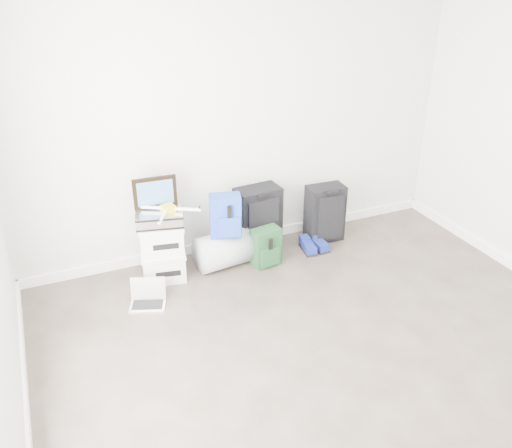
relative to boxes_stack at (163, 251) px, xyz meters
name	(u,v)px	position (x,y,z in m)	size (l,w,h in m)	color
ground	(376,403)	(0.94, -2.16, -0.29)	(5.00, 5.00, 0.00)	#342B26
room_envelope	(405,172)	(0.94, -2.14, 1.43)	(4.52, 5.02, 2.71)	silver
boxes_stack	(163,251)	(0.00, 0.00, 0.00)	(0.46, 0.40, 0.58)	silver
briefcase	(160,217)	(0.00, 0.00, 0.35)	(0.42, 0.30, 0.12)	#B2B2B7
painting	(155,192)	(0.00, 0.10, 0.56)	(0.40, 0.05, 0.30)	black
drone	(168,208)	(0.08, -0.02, 0.44)	(0.54, 0.54, 0.05)	gold
duffel_bag	(226,250)	(0.62, -0.02, -0.12)	(0.35, 0.35, 0.57)	#919599
blue_backpack	(226,217)	(0.62, -0.05, 0.26)	(0.33, 0.28, 0.41)	#1A36AA
large_suitcase	(258,220)	(1.04, 0.13, 0.05)	(0.47, 0.32, 0.69)	black
green_backpack	(266,248)	(1.00, -0.16, -0.11)	(0.30, 0.23, 0.39)	#163C1D
carry_on	(325,213)	(1.78, 0.06, 0.02)	(0.40, 0.27, 0.62)	black
shoes	(313,245)	(1.57, -0.09, -0.25)	(0.26, 0.30, 0.10)	black
rolled_rug	(336,210)	(1.96, 0.14, -0.01)	(0.19, 0.19, 0.57)	tan
laptop	(148,298)	(-0.25, -0.36, -0.24)	(0.37, 0.31, 0.22)	silver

